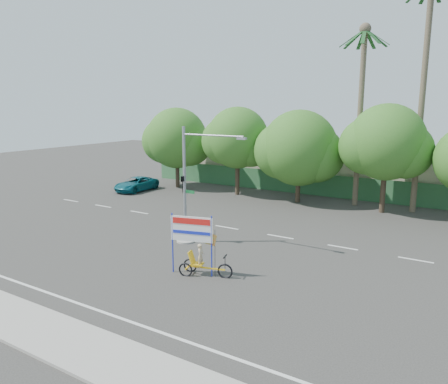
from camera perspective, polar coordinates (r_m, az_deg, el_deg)
The scene contains 14 objects.
ground at distance 22.57m, azimuth -6.07°, elevation -10.14°, with size 120.00×120.00×0.00m, color #33302D.
sidewalk_near at distance 17.82m, azimuth -21.74°, elevation -16.87°, with size 50.00×2.40×0.12m, color gray.
fence at distance 40.79m, azimuth 12.79°, elevation 0.85°, with size 38.00×0.08×2.00m, color #336B3D.
building_left at distance 48.72m, azimuth 3.45°, elevation 3.99°, with size 12.00×8.00×4.00m, color #BBAE95.
building_right at distance 43.25m, azimuth 24.90°, elevation 1.74°, with size 14.00×8.00×3.60m, color #BBAE95.
tree_far_left at distance 43.98m, azimuth -6.23°, elevation 6.76°, with size 7.14×6.00×7.96m.
tree_left at distance 40.02m, azimuth 1.73°, elevation 6.80°, with size 6.66×5.60×8.07m.
tree_center at distance 37.43m, azimuth 9.71°, elevation 5.41°, with size 7.62×6.40×7.85m.
tree_right at distance 35.32m, azimuth 20.37°, elevation 5.78°, with size 6.90×5.80×8.36m.
palm_tall at distance 36.39m, azimuth 24.70°, elevation 13.86°, with size 3.73×3.79×17.45m.
palm_short at distance 37.22m, azimuth 17.48°, elevation 11.80°, with size 3.73×3.79×14.45m.
traffic_signal at distance 26.05m, azimuth -4.63°, elevation -0.47°, with size 4.72×1.10×7.00m.
trike_billboard at distance 21.51m, azimuth -3.46°, elevation -7.66°, with size 3.06×1.20×3.09m.
pickup_truck at distance 43.17m, azimuth -11.39°, elevation 1.03°, with size 2.20×4.77×1.33m, color #0F606F.
Camera 1 is at (13.04, -16.47, 8.26)m, focal length 35.00 mm.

